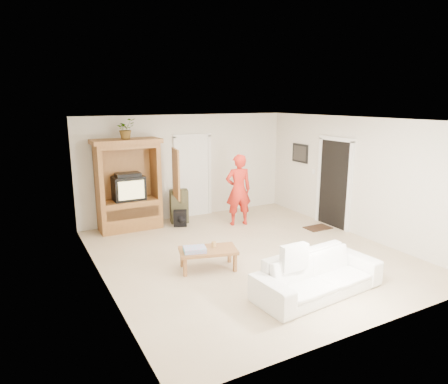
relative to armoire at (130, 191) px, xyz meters
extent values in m
plane|color=tan|center=(1.58, -2.66, -0.91)|extent=(6.00, 6.00, 0.00)
plane|color=white|center=(1.58, -2.66, 1.69)|extent=(6.00, 6.00, 0.00)
plane|color=silver|center=(1.58, 0.34, 0.39)|extent=(5.50, 0.00, 5.50)
plane|color=silver|center=(1.58, -5.66, 0.39)|extent=(5.50, 0.00, 5.50)
plane|color=silver|center=(-1.17, -2.66, 0.39)|extent=(0.00, 6.00, 6.00)
plane|color=silver|center=(4.33, -2.66, 0.39)|extent=(0.00, 6.00, 6.00)
cube|color=#94602D|center=(-0.02, -0.01, -0.56)|extent=(1.40, 0.60, 0.70)
cube|color=#94602D|center=(-0.67, -0.01, 0.39)|extent=(0.10, 0.60, 1.20)
cube|color=#94602D|center=(0.63, -0.01, 0.39)|extent=(0.10, 0.60, 1.20)
cube|color=#94602D|center=(-0.02, 0.26, 0.39)|extent=(1.40, 0.06, 1.20)
cube|color=#94602D|center=(-0.02, -0.01, 1.04)|extent=(1.40, 0.60, 0.10)
cube|color=#94602D|center=(-0.02, -0.01, 1.14)|extent=(1.52, 0.68, 0.10)
cube|color=#94602D|center=(0.96, -0.48, 0.39)|extent=(0.16, 0.67, 1.15)
cube|color=black|center=(-0.02, 0.02, 0.07)|extent=(0.70, 0.52, 0.55)
cube|color=tan|center=(-0.02, -0.25, 0.07)|extent=(0.58, 0.02, 0.42)
cube|color=black|center=(-0.02, -0.01, 0.38)|extent=(0.55, 0.35, 0.08)
cube|color=brown|center=(-0.02, -0.30, -0.46)|extent=(1.19, 0.03, 0.25)
cube|color=white|center=(1.73, 0.31, 0.11)|extent=(0.85, 0.05, 2.04)
cube|color=black|center=(4.30, -2.06, 0.11)|extent=(0.05, 0.90, 2.04)
cube|color=black|center=(4.31, -0.76, 0.69)|extent=(0.03, 0.60, 0.48)
cube|color=#382316|center=(3.88, -2.06, -0.90)|extent=(0.60, 0.40, 0.02)
imported|color=#4C7238|center=(-0.02, -0.03, 1.42)|extent=(0.51, 0.48, 0.45)
imported|color=red|center=(2.37, -0.91, -0.05)|extent=(0.70, 0.54, 1.71)
imported|color=white|center=(1.67, -4.56, -0.60)|extent=(2.18, 1.01, 0.62)
cube|color=brown|center=(0.57, -2.93, -0.56)|extent=(1.12, 0.80, 0.06)
cube|color=brown|center=(0.09, -3.02, -0.75)|extent=(0.07, 0.07, 0.32)
cube|color=brown|center=(0.21, -2.61, -0.75)|extent=(0.07, 0.07, 0.32)
cube|color=brown|center=(0.94, -3.25, -0.75)|extent=(0.07, 0.07, 0.32)
cube|color=brown|center=(1.06, -2.85, -0.75)|extent=(0.07, 0.07, 0.32)
cube|color=#E04A9A|center=(0.32, -2.93, -0.49)|extent=(0.44, 0.37, 0.08)
cylinder|color=tan|center=(0.71, -2.88, -0.48)|extent=(0.08, 0.08, 0.10)
camera|label=1|loc=(-2.32, -8.92, 2.03)|focal=32.00mm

